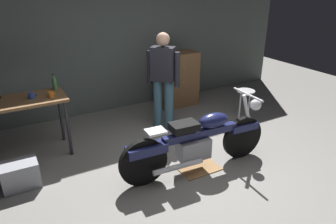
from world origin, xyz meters
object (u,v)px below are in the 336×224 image
object	(u,v)px
wooden_dresser	(178,79)
storage_bin	(20,175)
motorcycle	(198,140)
shop_stool	(245,98)
mug_blue_enamel	(31,96)
mug_orange_travel	(51,94)
bottle	(55,83)
person_standing	(163,78)

from	to	relation	value
wooden_dresser	storage_bin	xyz separation A→B (m)	(-3.19, -1.47, -0.38)
wooden_dresser	motorcycle	bearing A→B (deg)	-114.44
shop_stool	mug_blue_enamel	distance (m)	3.49
mug_orange_travel	storage_bin	bearing A→B (deg)	-133.08
motorcycle	shop_stool	size ratio (longest dim) A/B	3.42
motorcycle	shop_stool	xyz separation A→B (m)	(1.57, 0.83, 0.05)
storage_bin	mug_blue_enamel	distance (m)	1.11
motorcycle	mug_blue_enamel	xyz separation A→B (m)	(-1.83, 1.48, 0.49)
wooden_dresser	bottle	bearing A→B (deg)	-168.25
motorcycle	shop_stool	world-z (taller)	motorcycle
wooden_dresser	bottle	size ratio (longest dim) A/B	4.56
bottle	mug_blue_enamel	bearing A→B (deg)	-146.61
wooden_dresser	mug_blue_enamel	world-z (taller)	wooden_dresser
person_standing	wooden_dresser	size ratio (longest dim) A/B	1.52
motorcycle	person_standing	world-z (taller)	person_standing
motorcycle	bottle	world-z (taller)	bottle
wooden_dresser	bottle	distance (m)	2.57
motorcycle	wooden_dresser	world-z (taller)	wooden_dresser
motorcycle	person_standing	distance (m)	1.48
mug_orange_travel	motorcycle	bearing A→B (deg)	-41.72
wooden_dresser	mug_orange_travel	distance (m)	2.75
storage_bin	motorcycle	bearing A→B (deg)	-19.49
person_standing	storage_bin	distance (m)	2.58
motorcycle	bottle	xyz separation A→B (m)	(-1.46, 1.72, 0.55)
motorcycle	wooden_dresser	bearing A→B (deg)	68.87
person_standing	storage_bin	xyz separation A→B (m)	(-2.39, -0.62, -0.76)
mug_blue_enamel	wooden_dresser	bearing A→B (deg)	14.90
motorcycle	mug_blue_enamel	size ratio (longest dim) A/B	18.98
wooden_dresser	shop_stool	bearing A→B (deg)	-68.46
motorcycle	storage_bin	xyz separation A→B (m)	(-2.17, 0.77, -0.28)
mug_blue_enamel	mug_orange_travel	bearing A→B (deg)	-16.65
mug_blue_enamel	mug_orange_travel	distance (m)	0.26
wooden_dresser	bottle	world-z (taller)	bottle
wooden_dresser	person_standing	bearing A→B (deg)	-133.14
wooden_dresser	mug_orange_travel	bearing A→B (deg)	-162.20
storage_bin	bottle	bearing A→B (deg)	53.30
shop_stool	storage_bin	xyz separation A→B (m)	(-3.74, -0.06, -0.33)
mug_blue_enamel	mug_orange_travel	world-z (taller)	mug_blue_enamel
person_standing	mug_blue_enamel	xyz separation A→B (m)	(-2.05, 0.09, 0.02)
mug_orange_travel	bottle	xyz separation A→B (m)	(0.12, 0.32, 0.05)
storage_bin	mug_blue_enamel	size ratio (longest dim) A/B	3.81
shop_stool	bottle	distance (m)	3.20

